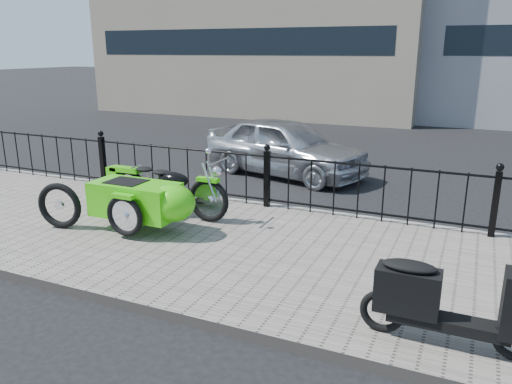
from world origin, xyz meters
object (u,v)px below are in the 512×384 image
at_px(spare_tire, 60,206).
at_px(scooter, 436,301).
at_px(sedan_car, 285,147).
at_px(motorcycle_sidecar, 151,198).

bearing_deg(spare_tire, scooter, -9.77).
bearing_deg(sedan_car, motorcycle_sidecar, -171.30).
xyz_separation_m(motorcycle_sidecar, sedan_car, (0.44, 4.36, 0.05)).
height_order(spare_tire, sedan_car, sedan_car).
xyz_separation_m(motorcycle_sidecar, scooter, (4.13, -1.48, -0.06)).
distance_m(motorcycle_sidecar, spare_tire, 1.38).
height_order(motorcycle_sidecar, spare_tire, motorcycle_sidecar).
distance_m(motorcycle_sidecar, sedan_car, 4.38).
distance_m(spare_tire, sedan_car, 5.20).
bearing_deg(spare_tire, motorcycle_sidecar, 23.70).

